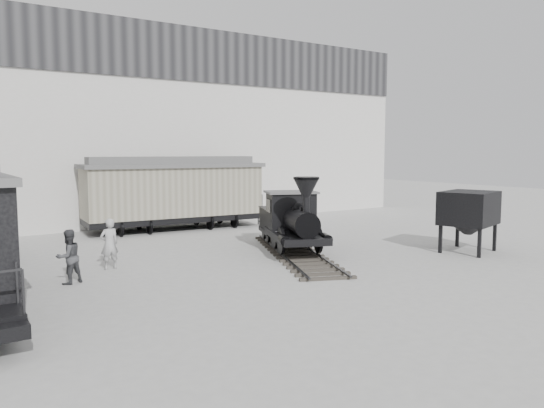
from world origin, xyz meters
TOP-DOWN VIEW (x-y plane):
  - ground at (0.00, 0.00)m, footprint 90.00×90.00m
  - north_wall at (0.00, 14.98)m, footprint 34.00×2.51m
  - locomotive at (1.37, 3.35)m, footprint 5.00×8.80m
  - boxcar at (-0.22, 11.79)m, footprint 9.49×3.56m
  - visitor_a at (-5.79, 4.26)m, footprint 0.70×0.50m
  - visitor_b at (-7.43, 2.93)m, footprint 1.00×0.90m
  - coal_hopper at (7.37, -0.54)m, footprint 2.71×2.44m

SIDE VIEW (x-z plane):
  - ground at x=0.00m, z-range 0.00..0.00m
  - visitor_b at x=-7.43m, z-range 0.00..1.70m
  - visitor_a at x=-5.79m, z-range 0.00..1.78m
  - locomotive at x=1.37m, z-range -0.40..2.68m
  - coal_hopper at x=7.37m, z-range 0.38..2.85m
  - boxcar at x=-0.22m, z-range 0.09..3.91m
  - north_wall at x=0.00m, z-range 0.05..11.05m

